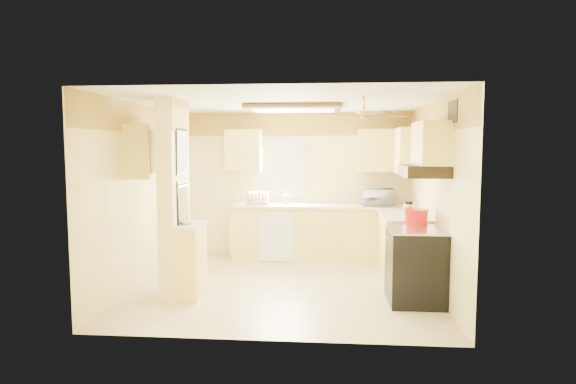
# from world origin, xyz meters

# --- Properties ---
(floor) EXTENTS (4.00, 4.00, 0.00)m
(floor) POSITION_xyz_m (0.00, 0.00, 0.00)
(floor) COLOR #D0B990
(floor) RESTS_ON ground
(ceiling) EXTENTS (4.00, 4.00, 0.00)m
(ceiling) POSITION_xyz_m (0.00, 0.00, 2.50)
(ceiling) COLOR white
(ceiling) RESTS_ON wall_back
(wall_back) EXTENTS (4.00, 0.00, 4.00)m
(wall_back) POSITION_xyz_m (0.00, 1.90, 1.25)
(wall_back) COLOR #FBE999
(wall_back) RESTS_ON floor
(wall_front) EXTENTS (4.00, 0.00, 4.00)m
(wall_front) POSITION_xyz_m (0.00, -1.90, 1.25)
(wall_front) COLOR #FBE999
(wall_front) RESTS_ON floor
(wall_left) EXTENTS (0.00, 3.80, 3.80)m
(wall_left) POSITION_xyz_m (-2.00, 0.00, 1.25)
(wall_left) COLOR #FBE999
(wall_left) RESTS_ON floor
(wall_right) EXTENTS (0.00, 3.80, 3.80)m
(wall_right) POSITION_xyz_m (2.00, 0.00, 1.25)
(wall_right) COLOR #FBE999
(wall_right) RESTS_ON floor
(wallpaper_border) EXTENTS (4.00, 0.02, 0.40)m
(wallpaper_border) POSITION_xyz_m (0.00, 1.88, 2.30)
(wallpaper_border) COLOR #FFD84B
(wallpaper_border) RESTS_ON wall_back
(partition_column) EXTENTS (0.20, 0.70, 2.50)m
(partition_column) POSITION_xyz_m (-1.35, -0.55, 1.25)
(partition_column) COLOR #FBE999
(partition_column) RESTS_ON floor
(partition_ledge) EXTENTS (0.25, 0.55, 0.90)m
(partition_ledge) POSITION_xyz_m (-1.13, -0.55, 0.45)
(partition_ledge) COLOR #F6DB78
(partition_ledge) RESTS_ON floor
(ledge_top) EXTENTS (0.28, 0.58, 0.04)m
(ledge_top) POSITION_xyz_m (-1.13, -0.55, 0.92)
(ledge_top) COLOR silver
(ledge_top) RESTS_ON partition_ledge
(lower_cabinets_back) EXTENTS (3.00, 0.60, 0.90)m
(lower_cabinets_back) POSITION_xyz_m (0.50, 1.60, 0.45)
(lower_cabinets_back) COLOR #F6DB78
(lower_cabinets_back) RESTS_ON floor
(lower_cabinets_right) EXTENTS (0.60, 1.40, 0.90)m
(lower_cabinets_right) POSITION_xyz_m (1.70, 0.60, 0.45)
(lower_cabinets_right) COLOR #F6DB78
(lower_cabinets_right) RESTS_ON floor
(countertop_back) EXTENTS (3.04, 0.64, 0.04)m
(countertop_back) POSITION_xyz_m (0.50, 1.59, 0.92)
(countertop_back) COLOR silver
(countertop_back) RESTS_ON lower_cabinets_back
(countertop_right) EXTENTS (0.64, 1.44, 0.04)m
(countertop_right) POSITION_xyz_m (1.69, 0.60, 0.92)
(countertop_right) COLOR silver
(countertop_right) RESTS_ON lower_cabinets_right
(dishwasher_panel) EXTENTS (0.58, 0.02, 0.80)m
(dishwasher_panel) POSITION_xyz_m (-0.25, 1.29, 0.43)
(dishwasher_panel) COLOR white
(dishwasher_panel) RESTS_ON lower_cabinets_back
(window) EXTENTS (0.92, 0.02, 1.02)m
(window) POSITION_xyz_m (-0.25, 1.89, 1.55)
(window) COLOR white
(window) RESTS_ON wall_back
(upper_cab_back_left) EXTENTS (0.60, 0.35, 0.70)m
(upper_cab_back_left) POSITION_xyz_m (-0.85, 1.72, 1.85)
(upper_cab_back_left) COLOR #F6DB78
(upper_cab_back_left) RESTS_ON wall_back
(upper_cab_back_right) EXTENTS (0.90, 0.35, 0.70)m
(upper_cab_back_right) POSITION_xyz_m (1.55, 1.72, 1.85)
(upper_cab_back_right) COLOR #F6DB78
(upper_cab_back_right) RESTS_ON wall_back
(upper_cab_right) EXTENTS (0.35, 1.00, 0.70)m
(upper_cab_right) POSITION_xyz_m (1.82, 1.25, 1.85)
(upper_cab_right) COLOR #F6DB78
(upper_cab_right) RESTS_ON wall_right
(upper_cab_left_wall) EXTENTS (0.35, 0.75, 0.70)m
(upper_cab_left_wall) POSITION_xyz_m (-1.82, -0.25, 1.85)
(upper_cab_left_wall) COLOR #F6DB78
(upper_cab_left_wall) RESTS_ON wall_left
(upper_cab_over_stove) EXTENTS (0.35, 0.76, 0.52)m
(upper_cab_over_stove) POSITION_xyz_m (1.82, -0.55, 1.95)
(upper_cab_over_stove) COLOR #F6DB78
(upper_cab_over_stove) RESTS_ON wall_right
(stove) EXTENTS (0.68, 0.77, 0.92)m
(stove) POSITION_xyz_m (1.67, -0.55, 0.46)
(stove) COLOR black
(stove) RESTS_ON floor
(range_hood) EXTENTS (0.50, 0.76, 0.14)m
(range_hood) POSITION_xyz_m (1.74, -0.55, 1.62)
(range_hood) COLOR black
(range_hood) RESTS_ON upper_cab_over_stove
(poster_menu) EXTENTS (0.02, 0.42, 0.57)m
(poster_menu) POSITION_xyz_m (-1.24, -0.55, 1.85)
(poster_menu) COLOR black
(poster_menu) RESTS_ON partition_column
(poster_nashville) EXTENTS (0.02, 0.42, 0.57)m
(poster_nashville) POSITION_xyz_m (-1.24, -0.55, 1.20)
(poster_nashville) COLOR black
(poster_nashville) RESTS_ON partition_column
(ceiling_light_panel) EXTENTS (1.35, 0.95, 0.06)m
(ceiling_light_panel) POSITION_xyz_m (0.10, 0.50, 2.46)
(ceiling_light_panel) COLOR brown
(ceiling_light_panel) RESTS_ON ceiling
(ceiling_fan) EXTENTS (1.15, 1.15, 0.26)m
(ceiling_fan) POSITION_xyz_m (1.00, -0.70, 2.29)
(ceiling_fan) COLOR gold
(ceiling_fan) RESTS_ON ceiling
(vent_grate) EXTENTS (0.02, 0.40, 0.25)m
(vent_grate) POSITION_xyz_m (1.98, -0.90, 2.30)
(vent_grate) COLOR black
(vent_grate) RESTS_ON wall_right
(microwave) EXTENTS (0.54, 0.39, 0.28)m
(microwave) POSITION_xyz_m (1.42, 1.58, 1.08)
(microwave) COLOR white
(microwave) RESTS_ON countertop_back
(bowl) EXTENTS (0.20, 0.20, 0.05)m
(bowl) POSITION_xyz_m (-1.17, -0.60, 0.96)
(bowl) COLOR white
(bowl) RESTS_ON ledge_top
(dutch_oven) EXTENTS (0.31, 0.31, 0.21)m
(dutch_oven) POSITION_xyz_m (1.72, -0.28, 1.02)
(dutch_oven) COLOR red
(dutch_oven) RESTS_ON stove
(kettle) EXTENTS (0.15, 0.15, 0.23)m
(kettle) POSITION_xyz_m (1.69, 0.11, 1.05)
(kettle) COLOR silver
(kettle) RESTS_ON countertop_right
(dish_rack) EXTENTS (0.39, 0.31, 0.21)m
(dish_rack) POSITION_xyz_m (-0.59, 1.56, 1.02)
(dish_rack) COLOR tan
(dish_rack) RESTS_ON countertop_back
(utensil_crock) EXTENTS (0.12, 0.12, 0.23)m
(utensil_crock) POSITION_xyz_m (-0.10, 1.68, 1.02)
(utensil_crock) COLOR white
(utensil_crock) RESTS_ON countertop_back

